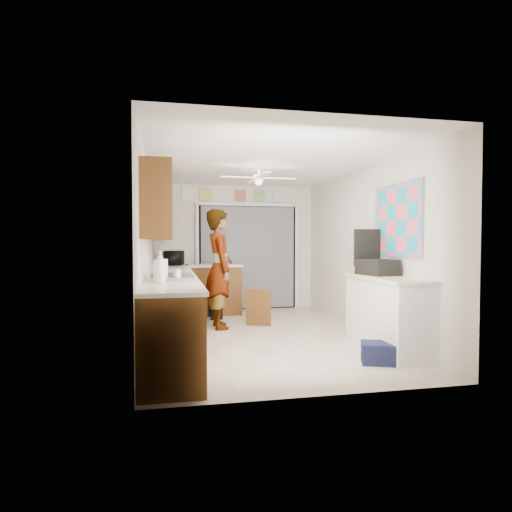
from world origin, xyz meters
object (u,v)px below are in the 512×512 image
paper_towel_roll (163,269)px  man (219,269)px  suitcase (377,267)px  dog (215,304)px  navy_crate (379,353)px  microwave (174,258)px  soap_bottle (160,266)px  cardboard_box (378,354)px

paper_towel_roll → man: 1.81m
paper_towel_roll → suitcase: 2.71m
dog → navy_crate: bearing=-65.6°
paper_towel_roll → navy_crate: size_ratio=0.60×
navy_crate → dog: bearing=115.3°
suitcase → man: 2.49m
microwave → navy_crate: 4.28m
soap_bottle → man: (0.88, 2.13, -0.17)m
microwave → cardboard_box: size_ratio=1.39×
microwave → paper_towel_roll: 2.80m
paper_towel_roll → navy_crate: 2.67m
man → paper_towel_roll: bearing=148.2°
soap_bottle → cardboard_box: size_ratio=1.01×
suitcase → dog: size_ratio=0.75×
cardboard_box → man: man is taller
suitcase → cardboard_box: bearing=-127.0°
man → dog: size_ratio=2.93×
suitcase → cardboard_box: suitcase is taller
microwave → man: (0.69, -1.20, -0.13)m
cardboard_box → dog: (-1.51, 3.18, 0.15)m
cardboard_box → microwave: bearing=122.3°
paper_towel_roll → navy_crate: bearing=-17.3°
microwave → man: size_ratio=0.25×
microwave → cardboard_box: (2.23, -3.52, -0.96)m
microwave → paper_towel_roll: bearing=-175.2°
dog → microwave: bearing=153.8°
microwave → paper_towel_roll: (-0.16, -2.79, -0.02)m
paper_towel_roll → suitcase: (2.70, -0.06, -0.01)m
suitcase → man: (-1.86, 1.66, -0.10)m
microwave → cardboard_box: bearing=-139.6°
paper_towel_roll → man: (0.85, 1.59, -0.11)m
soap_bottle → dog: bearing=73.2°
microwave → dog: 1.14m
navy_crate → cardboard_box: bearing=90.0°
cardboard_box → navy_crate: 0.02m
soap_bottle → cardboard_box: bearing=-4.5°
soap_bottle → dog: soap_bottle is taller
soap_bottle → paper_towel_roll: bearing=87.2°
paper_towel_roll → navy_crate: paper_towel_roll is taller
cardboard_box → navy_crate: bearing=-90.0°
soap_bottle → suitcase: soap_bottle is taller
suitcase → cardboard_box: 1.19m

